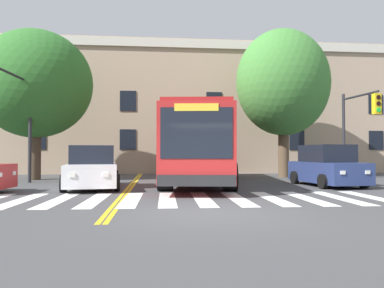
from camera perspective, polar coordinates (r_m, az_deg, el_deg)
The scene contains 13 objects.
ground_plane at distance 9.15m, azimuth 2.40°, elevation -10.44°, with size 120.00×120.00×0.00m, color #424244.
crosswalk at distance 11.80m, azimuth -1.07°, elevation -8.39°, with size 12.78×4.11×0.01m.
lane_line_yellow_inner at distance 25.74m, azimuth -8.08°, elevation -4.60°, with size 0.12×36.00×0.01m, color gold.
lane_line_yellow_outer at distance 25.74m, azimuth -7.72°, elevation -4.60°, with size 0.12×36.00×0.01m, color gold.
city_bus at distance 18.07m, azimuth 1.01°, elevation -0.35°, with size 4.06×12.69×3.28m.
car_white_near_lane at distance 15.93m, azimuth -14.93°, elevation -3.68°, with size 2.56×4.93×1.74m.
car_navy_far_lane at distance 17.54m, azimuth 19.85°, elevation -3.31°, with size 2.31×4.22×1.80m.
car_black_behind_bus at distance 28.71m, azimuth -4.33°, elevation -2.05°, with size 2.37×4.74×2.38m.
traffic_light_near_corner at distance 21.35m, azimuth 23.94°, elevation 3.47°, with size 0.53×2.95×4.72m.
traffic_light_far_corner at distance 18.47m, azimuth -25.49°, elevation 5.61°, with size 0.56×4.29×5.45m.
street_tree_curbside_large at distance 23.54m, azimuth 13.73°, elevation 9.03°, with size 7.84×7.59×8.91m.
street_tree_curbside_small at distance 22.31m, azimuth -22.77°, elevation 8.38°, with size 7.71×7.48×8.14m.
building_facade at distance 30.09m, azimuth 2.34°, elevation 4.96°, with size 30.08×7.29×9.55m.
Camera 1 is at (-1.23, -8.95, 1.43)m, focal length 35.00 mm.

